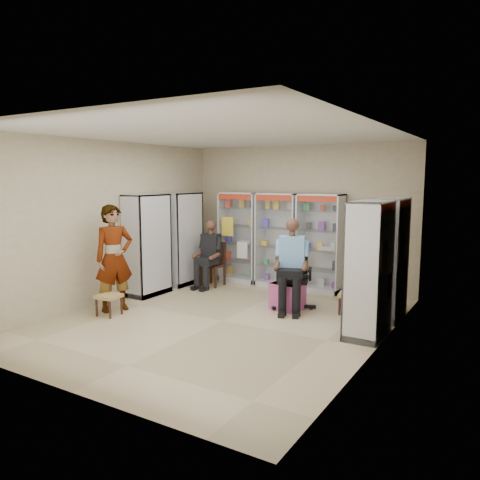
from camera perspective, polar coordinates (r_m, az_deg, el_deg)
The scene contains 18 objects.
floor at distance 7.76m, azimuth -2.19°, elevation -9.81°, with size 6.00×6.00×0.00m, color tan.
room_shell at distance 7.41m, azimuth -2.27°, elevation 4.86°, with size 5.02×6.02×3.01m.
cabinet_back_left at distance 10.49m, azimuth 0.04°, elevation 0.37°, with size 0.90×0.50×2.00m, color #B2B6BA.
cabinet_back_mid at distance 10.04m, azimuth 4.69°, elevation 0.02°, with size 0.90×0.50×2.00m, color #A6A9AD.
cabinet_back_right at distance 9.66m, azimuth 9.74°, elevation -0.37°, with size 0.90×0.50×2.00m, color #A3A5AA.
cabinet_right_far at distance 8.11m, azimuth 17.56°, elevation -2.14°, with size 0.50×0.90×2.00m, color silver.
cabinet_right_near at distance 7.06m, azimuth 15.43°, elevation -3.48°, with size 0.50×0.90×2.00m, color #ACAEB3.
cabinet_left_far at distance 10.26m, azimuth -7.11°, elevation 0.15°, with size 0.50×0.90×2.00m, color silver.
cabinet_left_near at distance 9.43m, azimuth -11.24°, elevation -0.60°, with size 0.50×0.90×2.00m, color #B0B2B7.
wooden_chair at distance 10.10m, azimuth -3.32°, elevation -2.97°, with size 0.42×0.42×0.94m, color black.
seated_customer at distance 10.03m, azimuth -3.49°, elevation -1.89°, with size 0.44×0.60×1.34m, color black, non-canonical shape.
office_chair at distance 8.37m, azimuth 6.50°, elevation -4.34°, with size 0.65×0.65×1.19m, color black.
seated_shopkeeper at distance 8.30m, azimuth 6.37°, elevation -3.30°, with size 0.50×0.69×1.52m, color #6486C5, non-canonical shape.
pink_trunk at distance 8.41m, azimuth 5.82°, elevation -6.80°, with size 0.49×0.47×0.47m, color #B94A81.
tea_glass at distance 8.38m, azimuth 5.76°, elevation -4.80°, with size 0.07×0.07×0.11m, color #552A07.
woven_stool_a at distance 8.31m, azimuth 13.18°, elevation -7.55°, with size 0.36×0.36×0.36m, color #A98C47.
woven_stool_b at distance 8.30m, azimuth -15.66°, elevation -7.64°, with size 0.36×0.36×0.36m, color #9E8643.
standing_man at distance 8.43m, azimuth -15.10°, elevation -2.15°, with size 0.68×0.45×1.87m, color #98989A.
Camera 1 is at (4.08, -6.18, 2.33)m, focal length 35.00 mm.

